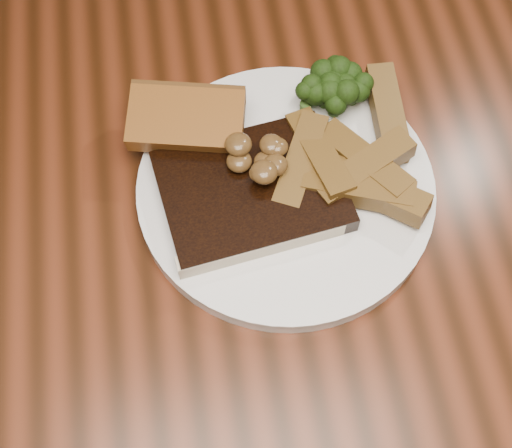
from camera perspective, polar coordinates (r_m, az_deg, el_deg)
The scene contains 9 objects.
ground at distance 1.34m, azimuth -0.87°, elevation -15.59°, with size 4.50×4.50×0.00m, color #3B200D.
dining_table at distance 0.71m, azimuth -1.58°, elevation -4.69°, with size 1.60×0.90×0.75m.
plate at distance 0.65m, azimuth 2.37°, elevation 2.74°, with size 0.27×0.27×0.01m, color white.
steak at distance 0.62m, azimuth -0.34°, elevation 2.58°, with size 0.16×0.12×0.02m, color black.
steak_bone at distance 0.60m, azimuth 0.41°, elevation -1.91°, with size 0.15×0.01×0.02m, color beige.
mushroom_pile at distance 0.61m, azimuth -0.53°, elevation 4.66°, with size 0.07×0.07×0.03m, color brown, non-canonical shape.
garlic_bread at distance 0.66m, azimuth -5.44°, elevation 7.25°, with size 0.10×0.06×0.02m, color brown.
potato_wedges at distance 0.65m, azimuth 7.80°, elevation 5.38°, with size 0.12×0.12×0.02m, color brown, non-canonical shape.
broccoli_cluster at distance 0.68m, azimuth 6.11°, elevation 10.30°, with size 0.07×0.07×0.04m, color #1A360C, non-canonical shape.
Camera 1 is at (-0.02, -0.28, 1.31)m, focal length 50.00 mm.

